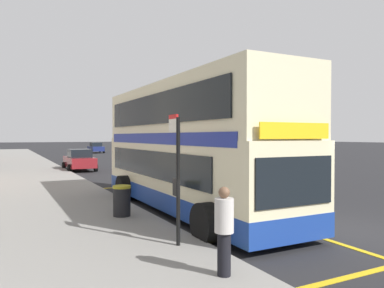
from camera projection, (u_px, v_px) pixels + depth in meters
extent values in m
plane|color=black|center=(91.00, 161.00, 38.54)|extent=(260.00, 260.00, 0.00)
cube|color=gray|center=(17.00, 162.00, 35.34)|extent=(6.00, 76.00, 0.14)
cube|color=beige|center=(187.00, 172.00, 12.94)|extent=(2.47, 10.77, 2.30)
cube|color=beige|center=(187.00, 112.00, 12.90)|extent=(2.45, 10.56, 1.90)
cube|color=navy|center=(187.00, 196.00, 12.96)|extent=(2.49, 10.79, 0.60)
cube|color=navy|center=(187.00, 138.00, 12.92)|extent=(2.50, 9.91, 0.36)
cube|color=black|center=(149.00, 164.00, 12.72)|extent=(0.04, 8.62, 0.90)
cube|color=black|center=(153.00, 109.00, 12.32)|extent=(0.04, 9.48, 1.00)
cube|color=black|center=(295.00, 181.00, 8.13)|extent=(2.17, 0.04, 1.10)
cube|color=yellow|center=(296.00, 131.00, 8.11)|extent=(1.98, 0.04, 0.36)
cylinder|color=black|center=(209.00, 223.00, 8.91)|extent=(0.56, 1.00, 1.00)
cylinder|color=black|center=(292.00, 212.00, 10.12)|extent=(0.56, 1.00, 1.00)
cylinder|color=black|center=(125.00, 188.00, 14.99)|extent=(0.56, 1.00, 1.00)
cylinder|color=black|center=(184.00, 184.00, 16.20)|extent=(0.56, 1.00, 1.00)
cube|color=gold|center=(149.00, 215.00, 12.17)|extent=(0.16, 13.70, 0.01)
cube|color=gold|center=(224.00, 207.00, 13.50)|extent=(0.16, 13.70, 0.01)
cube|color=gold|center=(352.00, 276.00, 6.81)|extent=(3.08, 0.16, 0.01)
cube|color=gold|center=(129.00, 187.00, 18.85)|extent=(3.08, 0.16, 0.01)
cylinder|color=black|center=(178.00, 181.00, 8.26)|extent=(0.09, 0.09, 2.88)
cube|color=silver|center=(173.00, 126.00, 8.46)|extent=(0.05, 0.42, 0.30)
cube|color=red|center=(173.00, 117.00, 8.46)|extent=(0.05, 0.42, 0.10)
cube|color=black|center=(176.00, 187.00, 8.35)|extent=(0.06, 0.28, 0.40)
cube|color=navy|center=(96.00, 149.00, 56.94)|extent=(1.76, 4.20, 0.72)
cube|color=black|center=(96.00, 144.00, 56.83)|extent=(1.52, 1.90, 0.60)
cylinder|color=black|center=(88.00, 151.00, 57.67)|extent=(0.22, 0.60, 0.60)
cylinder|color=black|center=(100.00, 151.00, 58.53)|extent=(0.22, 0.60, 0.60)
cylinder|color=black|center=(91.00, 151.00, 55.36)|extent=(0.22, 0.60, 0.60)
cylinder|color=black|center=(104.00, 151.00, 56.21)|extent=(0.22, 0.60, 0.60)
cube|color=maroon|center=(79.00, 162.00, 27.71)|extent=(1.76, 4.20, 0.72)
cube|color=black|center=(80.00, 153.00, 27.61)|extent=(1.52, 1.90, 0.60)
cylinder|color=black|center=(64.00, 166.00, 28.45)|extent=(0.22, 0.60, 0.60)
cylinder|color=black|center=(88.00, 165.00, 29.30)|extent=(0.22, 0.60, 0.60)
cylinder|color=black|center=(69.00, 168.00, 26.13)|extent=(0.22, 0.60, 0.60)
cylinder|color=black|center=(96.00, 167.00, 26.99)|extent=(0.22, 0.60, 0.60)
cylinder|color=black|center=(224.00, 254.00, 6.49)|extent=(0.24, 0.24, 0.76)
cylinder|color=#B7B2AD|center=(224.00, 215.00, 6.47)|extent=(0.34, 0.34, 0.61)
sphere|color=brown|center=(224.00, 192.00, 6.46)|extent=(0.20, 0.20, 0.20)
cylinder|color=black|center=(122.00, 202.00, 11.33)|extent=(0.53, 0.53, 0.86)
cylinder|color=#A5991E|center=(122.00, 187.00, 11.32)|extent=(0.56, 0.56, 0.08)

